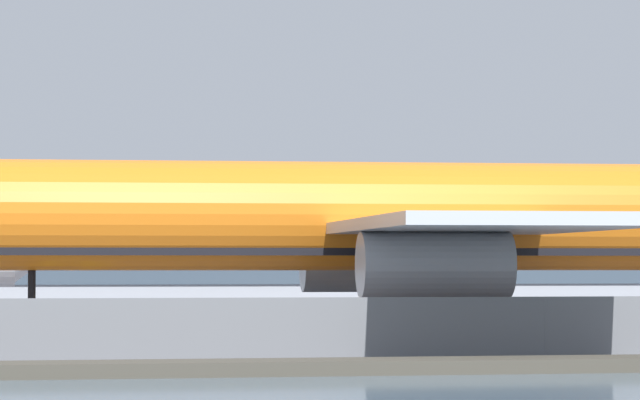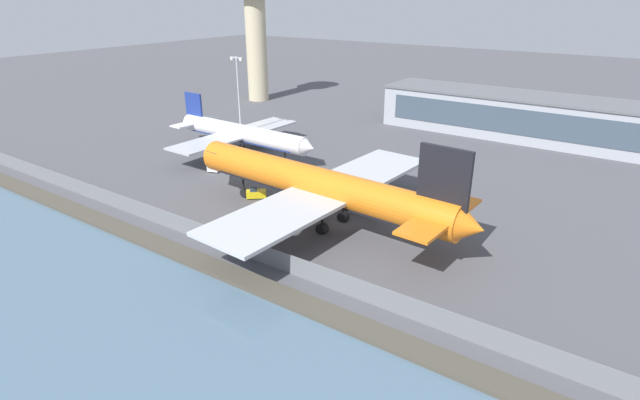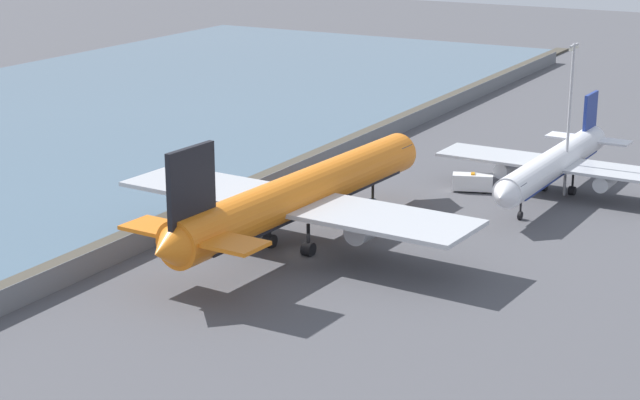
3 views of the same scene
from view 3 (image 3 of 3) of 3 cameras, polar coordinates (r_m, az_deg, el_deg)
ground_plane at (r=115.76m, az=-0.77°, el=-2.95°), size 500.00×500.00×0.00m
shoreline_seawall at (r=126.69m, az=-8.83°, el=-1.30°), size 320.00×3.00×0.50m
perimeter_fence at (r=123.75m, az=-7.20°, el=-1.16°), size 280.00×0.10×2.57m
cargo_jet_orange at (r=117.18m, az=-1.04°, el=0.25°), size 49.75×42.46×15.09m
passenger_jet_white at (r=139.78m, az=12.43°, el=1.91°), size 37.08×31.53×11.22m
baggage_tug at (r=129.64m, az=2.77°, el=-0.45°), size 3.47×3.31×1.80m
ops_van at (r=140.69m, az=8.20°, el=0.96°), size 3.73×5.60×2.48m
apron_light_mast_apron_east at (r=138.81m, az=13.17°, el=4.64°), size 3.20×0.40×19.61m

